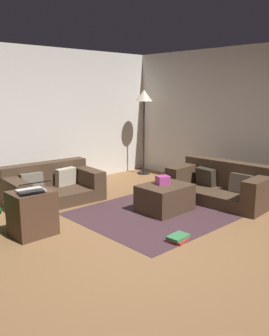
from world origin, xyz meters
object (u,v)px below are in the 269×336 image
couch_right (222,185)px  book_stack (178,238)px  laptop (32,188)px  side_table (32,213)px  tv_remote (165,181)px  couch_left (51,187)px  gift_box (163,180)px  corner_lamp (144,102)px  ottoman (165,198)px

couch_right → book_stack: bearing=103.9°
couch_right → laptop: size_ratio=3.79×
couch_right → side_table: couch_right is taller
book_stack → couch_right: bearing=18.2°
tv_remote → side_table: bearing=-178.1°
couch_left → laptop: bearing=56.8°
gift_box → laptop: (-1.96, 0.40, 0.16)m
side_table → corner_lamp: size_ratio=0.32×
corner_lamp → couch_left: bearing=-171.5°
tv_remote → book_stack: size_ratio=0.55×
couch_right → ottoman: bearing=70.5°
couch_left → side_table: 1.46m
ottoman → corner_lamp: 2.89m
gift_box → laptop: 2.01m
laptop → ottoman: bearing=-13.3°
couch_left → laptop: size_ratio=3.58×
ottoman → gift_box: bearing=75.6°
couch_left → gift_box: 1.91m
laptop → tv_remote: bearing=-9.2°
couch_right → ottoman: couch_right is taller
side_table → book_stack: bearing=-49.4°
tv_remote → side_table: 2.12m
couch_left → corner_lamp: size_ratio=0.87×
couch_left → ottoman: 1.94m
side_table → gift_box: bearing=-13.2°
laptop → gift_box: bearing=-11.5°
couch_right → laptop: 3.15m
gift_box → couch_left: bearing=123.0°
couch_left → tv_remote: couch_left is taller
gift_box → side_table: bearing=166.8°
ottoman → couch_left: bearing=121.6°
couch_right → laptop: bearing=71.8°
couch_right → ottoman: 1.13m
couch_right → tv_remote: 1.05m
gift_box → tv_remote: (0.13, 0.06, -0.05)m
tv_remote → couch_right: bearing=-10.9°
couch_left → book_stack: size_ratio=5.54×
couch_right → gift_box: (-1.08, 0.36, 0.21)m
side_table → corner_lamp: bearing=23.6°
laptop → book_stack: (1.22, -1.35, -0.60)m
side_table → ottoman: bearing=-15.0°
tv_remote → corner_lamp: corner_lamp is taller
couch_right → corner_lamp: 2.71m
corner_lamp → book_stack: bearing=-127.7°
couch_left → side_table: bearing=55.7°
corner_lamp → laptop: bearing=-155.6°
couch_right → book_stack: 1.93m
couch_right → side_table: size_ratio=2.93×
ottoman → corner_lamp: bearing=53.0°
laptop → couch_left: bearing=52.3°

